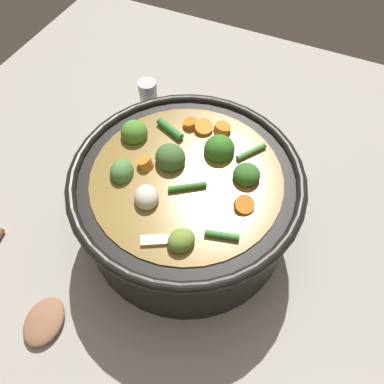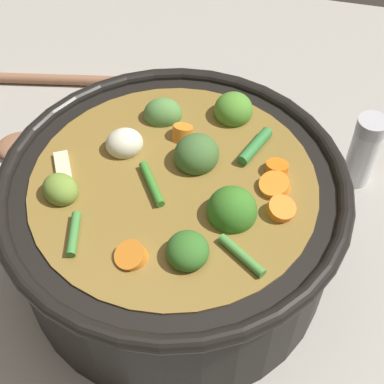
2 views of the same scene
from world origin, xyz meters
The scene contains 4 objects.
ground_plane centered at (0.00, 0.00, 0.00)m, with size 1.10×1.10×0.00m, color #9E998E.
cooking_pot centered at (0.00, 0.00, 0.07)m, with size 0.32×0.32×0.15m.
wooden_spoon centered at (0.24, -0.17, 0.01)m, with size 0.23×0.19×0.02m.
salt_shaker centered at (-0.18, -0.16, 0.05)m, with size 0.03×0.03×0.09m.
Camera 2 is at (-0.09, 0.32, 0.51)m, focal length 52.33 mm.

